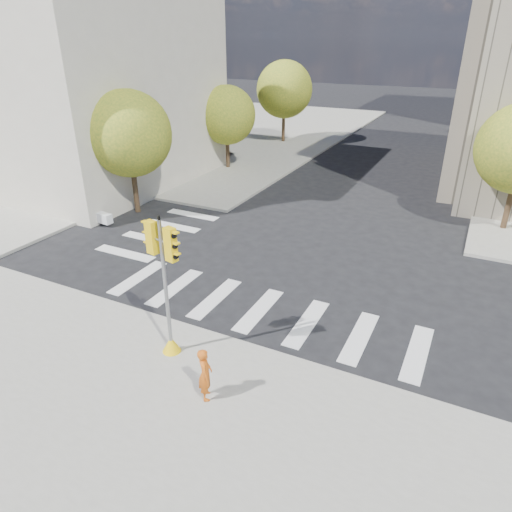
{
  "coord_description": "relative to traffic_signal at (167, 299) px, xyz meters",
  "views": [
    {
      "loc": [
        5.91,
        -14.25,
        8.75
      ],
      "look_at": [
        -0.22,
        -1.99,
        2.1
      ],
      "focal_mm": 32.0,
      "sensor_mm": 36.0,
      "label": 1
    }
  ],
  "objects": [
    {
      "name": "planter_wall",
      "position": [
        -11.87,
        7.34,
        -1.59
      ],
      "size": [
        6.01,
        1.05,
        0.5
      ],
      "primitive_type": "cube",
      "rotation": [
        0.0,
        0.0,
        -0.11
      ],
      "color": "silver",
      "rests_on": "sidewalk_left_near"
    },
    {
      "name": "tree_lw_mid",
      "position": [
        -9.15,
        19.42,
        1.78
      ],
      "size": [
        4.0,
        4.0,
        5.77
      ],
      "color": "#382616",
      "rests_on": "ground"
    },
    {
      "name": "tree_lw_near",
      "position": [
        -9.15,
        9.42,
        2.22
      ],
      "size": [
        4.4,
        4.4,
        6.41
      ],
      "color": "#382616",
      "rests_on": "ground"
    },
    {
      "name": "traffic_signal",
      "position": [
        0.0,
        0.0,
        0.0
      ],
      "size": [
        1.08,
        0.56,
        4.35
      ],
      "rotation": [
        0.0,
        0.0,
        -0.21
      ],
      "color": "yellow",
      "rests_on": "sidewalk_near"
    },
    {
      "name": "tree_lw_far",
      "position": [
        -9.15,
        29.42,
        2.55
      ],
      "size": [
        4.8,
        4.8,
        6.95
      ],
      "color": "#382616",
      "rests_on": "ground"
    },
    {
      "name": "sidewalk_far_left",
      "position": [
        -18.65,
        31.42,
        -1.91
      ],
      "size": [
        28.0,
        40.0,
        0.15
      ],
      "primitive_type": "cube",
      "color": "gray",
      "rests_on": "ground"
    },
    {
      "name": "ground",
      "position": [
        1.35,
        5.42,
        -1.99
      ],
      "size": [
        160.0,
        160.0,
        0.0
      ],
      "primitive_type": "plane",
      "color": "black",
      "rests_on": "ground"
    },
    {
      "name": "classical_building",
      "position": [
        -18.65,
        13.42,
        4.46
      ],
      "size": [
        19.0,
        15.0,
        12.7
      ],
      "color": "beige",
      "rests_on": "ground"
    },
    {
      "name": "photographer",
      "position": [
        1.98,
        -1.18,
        -1.08
      ],
      "size": [
        0.61,
        0.66,
        1.52
      ],
      "primitive_type": "imported",
      "rotation": [
        0.0,
        0.0,
        2.17
      ],
      "color": "#C95712",
      "rests_on": "sidewalk_near"
    }
  ]
}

